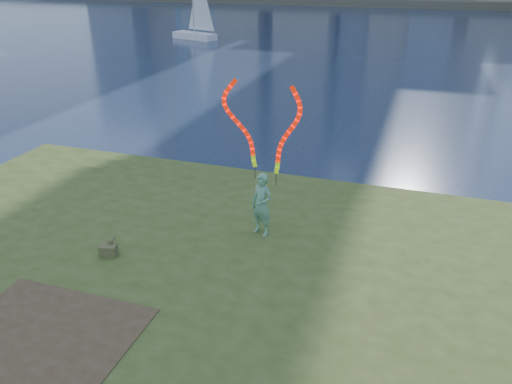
% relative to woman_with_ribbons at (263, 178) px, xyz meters
% --- Properties ---
extents(ground, '(320.00, 320.00, 0.00)m').
position_rel_woman_with_ribbons_xyz_m(ground, '(-0.36, -1.68, -2.23)').
color(ground, '#1B2843').
rests_on(ground, ground).
extents(grassy_knoll, '(20.00, 18.00, 0.80)m').
position_rel_woman_with_ribbons_xyz_m(grassy_knoll, '(-0.36, -3.98, -1.89)').
color(grassy_knoll, '#3A4A1A').
rests_on(grassy_knoll, ground).
extents(dirt_patch, '(3.20, 3.00, 0.02)m').
position_rel_woman_with_ribbons_xyz_m(dirt_patch, '(-2.56, -4.88, -1.42)').
color(dirt_patch, '#47331E').
rests_on(dirt_patch, grassy_knoll).
extents(woman_with_ribbons, '(1.89, 0.75, 3.93)m').
position_rel_woman_with_ribbons_xyz_m(woman_with_ribbons, '(0.00, 0.00, 0.00)').
color(woman_with_ribbons, '#1A7236').
rests_on(woman_with_ribbons, grassy_knoll).
extents(canvas_bag, '(0.41, 0.46, 0.34)m').
position_rel_woman_with_ribbons_xyz_m(canvas_bag, '(-2.94, -2.02, -1.29)').
color(canvas_bag, '#444623').
rests_on(canvas_bag, grassy_knoll).
extents(sailboat, '(4.70, 2.78, 7.15)m').
position_rel_woman_with_ribbons_xyz_m(sailboat, '(-17.22, 34.07, -1.00)').
color(sailboat, white).
rests_on(sailboat, ground).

